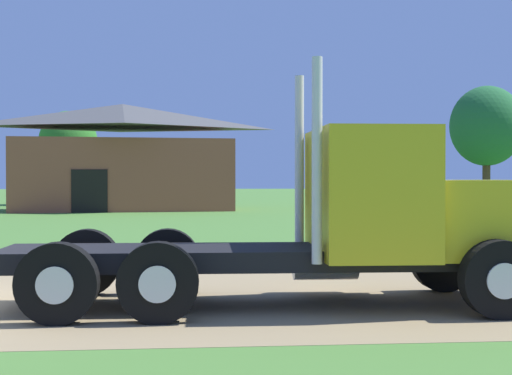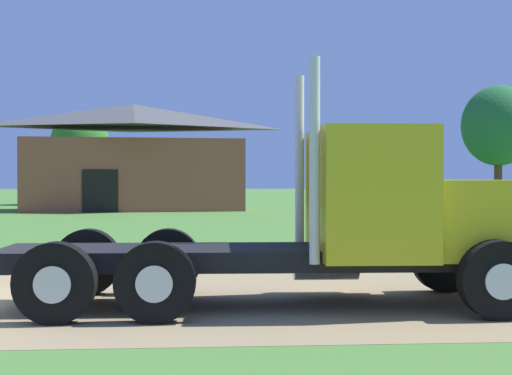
{
  "view_description": "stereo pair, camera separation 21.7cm",
  "coord_description": "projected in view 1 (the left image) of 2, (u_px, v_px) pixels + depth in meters",
  "views": [
    {
      "loc": [
        3.37,
        -11.22,
        1.85
      ],
      "look_at": [
        4.41,
        0.21,
        1.68
      ],
      "focal_mm": 52.78,
      "sensor_mm": 36.0,
      "label": 1
    },
    {
      "loc": [
        3.58,
        -11.24,
        1.85
      ],
      "look_at": [
        4.41,
        0.21,
        1.68
      ],
      "focal_mm": 52.78,
      "sensor_mm": 36.0,
      "label": 2
    }
  ],
  "objects": [
    {
      "name": "truck_foreground_white",
      "position": [
        356.0,
        222.0,
        10.8
      ],
      "size": [
        7.71,
        2.84,
        3.41
      ],
      "color": "black",
      "rests_on": "ground_plane"
    },
    {
      "name": "shed_building",
      "position": [
        123.0,
        159.0,
        41.06
      ],
      "size": [
        12.71,
        7.04,
        5.8
      ],
      "color": "#964E37",
      "rests_on": "ground_plane"
    },
    {
      "name": "tree_right",
      "position": [
        68.0,
        143.0,
        49.12
      ],
      "size": [
        3.79,
        3.79,
        6.12
      ],
      "color": "#513823",
      "rests_on": "ground_plane"
    },
    {
      "name": "tree_far_right",
      "position": [
        487.0,
        126.0,
        42.58
      ],
      "size": [
        4.12,
        4.12,
        6.98
      ],
      "color": "#513823",
      "rests_on": "ground_plane"
    }
  ]
}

